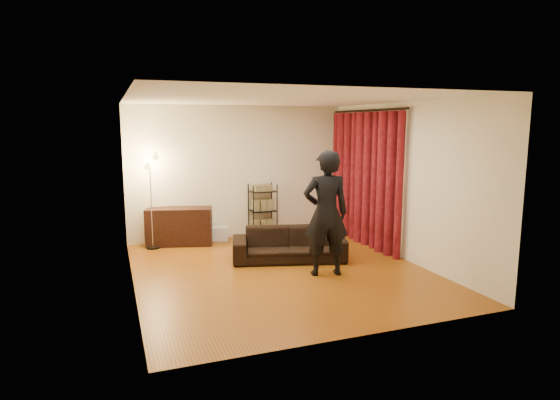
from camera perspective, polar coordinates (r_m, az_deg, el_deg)
name	(u,v)px	position (r m, az deg, el deg)	size (l,w,h in m)	color
floor	(281,271)	(7.58, 0.07, -8.62)	(5.00, 5.00, 0.00)	#914E13
ceiling	(281,99)	(7.22, 0.08, 12.21)	(5.00, 5.00, 0.00)	white
wall_back	(239,172)	(9.65, -5.07, 3.41)	(5.00, 5.00, 0.00)	beige
wall_front	(362,217)	(5.04, 9.94, -2.06)	(5.00, 5.00, 0.00)	beige
wall_left	(129,195)	(6.85, -17.90, 0.60)	(5.00, 5.00, 0.00)	beige
wall_right	(403,181)	(8.32, 14.78, 2.21)	(5.00, 5.00, 0.00)	beige
curtain_rod	(367,110)	(9.16, 10.50, 10.68)	(0.04, 0.04, 2.65)	black
curtain	(364,179)	(9.21, 10.16, 2.55)	(0.22, 2.65, 2.55)	maroon
sofa	(289,244)	(8.08, 1.10, -5.42)	(1.92, 0.75, 0.56)	black
person	(326,213)	(7.20, 5.62, -1.63)	(0.71, 0.47, 1.94)	black
media_cabinet	(179,226)	(9.29, -12.17, -3.17)	(1.24, 0.47, 0.73)	black
storage_boxes	(219,233)	(9.56, -7.40, -4.06)	(0.34, 0.27, 0.28)	silver
wire_shelf	(263,211)	(9.67, -2.12, -1.30)	(0.51, 0.35, 1.11)	black
floor_lamp	(151,202)	(9.05, -15.43, -0.23)	(0.32, 0.32, 1.78)	silver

